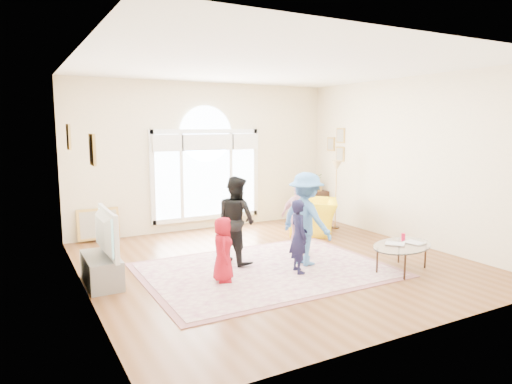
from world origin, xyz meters
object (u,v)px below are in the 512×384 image
coffee_table (402,246)px  armchair (314,216)px  television (100,233)px  tv_console (102,270)px  area_rug (266,270)px

coffee_table → armchair: bearing=64.0°
television → coffee_table: size_ratio=0.83×
tv_console → television: (0.01, 0.00, 0.55)m
coffee_table → tv_console: bearing=139.3°
coffee_table → armchair: (0.31, 2.78, -0.04)m
tv_console → television: bearing=0.0°
area_rug → tv_console: (-2.40, 0.59, 0.20)m
coffee_table → armchair: armchair is taller
area_rug → tv_console: 2.48m
tv_console → armchair: (4.57, 1.15, 0.15)m
television → armchair: 4.72m
area_rug → television: 2.57m
television → area_rug: bearing=-13.8°
area_rug → armchair: bearing=38.6°
coffee_table → armchair: size_ratio=1.28×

